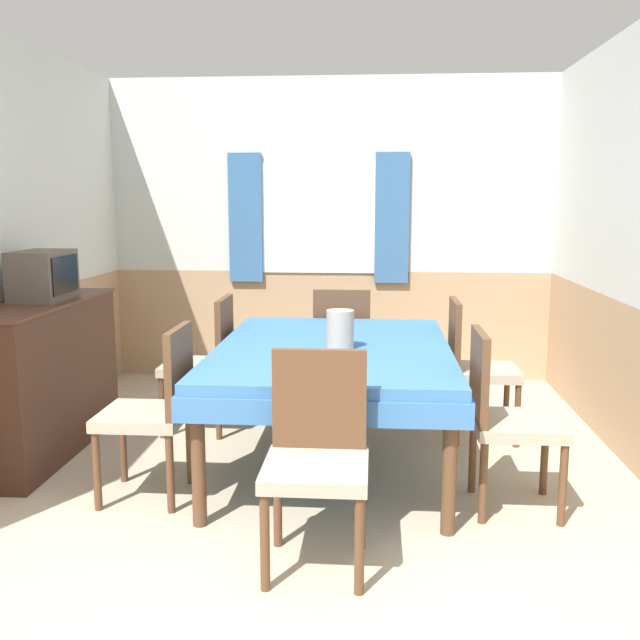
{
  "coord_description": "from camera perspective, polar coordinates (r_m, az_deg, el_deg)",
  "views": [
    {
      "loc": [
        0.39,
        -2.35,
        1.57
      ],
      "look_at": [
        0.08,
        1.75,
        0.87
      ],
      "focal_mm": 40.0,
      "sensor_mm": 36.0,
      "label": 1
    }
  ],
  "objects": [
    {
      "name": "wall_left",
      "position": [
        4.87,
        -24.19,
        5.6
      ],
      "size": [
        0.05,
        4.26,
        2.6
      ],
      "color": "silver",
      "rests_on": "ground_plane"
    },
    {
      "name": "wall_back",
      "position": [
        6.25,
        0.74,
        7.18
      ],
      "size": [
        4.21,
        0.09,
        2.6
      ],
      "color": "silver",
      "rests_on": "ground_plane"
    },
    {
      "name": "chair_head_near",
      "position": [
        3.11,
        -0.24,
        -10.45
      ],
      "size": [
        0.44,
        0.44,
        0.92
      ],
      "rotation": [
        0.0,
        0.0,
        3.14
      ],
      "color": "brown",
      "rests_on": "ground_plane"
    },
    {
      "name": "tv",
      "position": [
        4.74,
        -21.27,
        3.35
      ],
      "size": [
        0.29,
        0.43,
        0.31
      ],
      "color": "#51473D",
      "rests_on": "sideboard"
    },
    {
      "name": "vase",
      "position": [
        4.08,
        1.63,
        -0.76
      ],
      "size": [
        0.16,
        0.16,
        0.22
      ],
      "color": "#A39989",
      "rests_on": "dining_table"
    },
    {
      "name": "chair_left_near",
      "position": [
        3.86,
        -13.0,
        -6.69
      ],
      "size": [
        0.44,
        0.44,
        0.92
      ],
      "rotation": [
        0.0,
        0.0,
        1.57
      ],
      "color": "brown",
      "rests_on": "ground_plane"
    },
    {
      "name": "sideboard",
      "position": [
        4.76,
        -21.41,
        -4.25
      ],
      "size": [
        0.46,
        1.42,
        0.95
      ],
      "color": "#3D2319",
      "rests_on": "ground_plane"
    },
    {
      "name": "chair_right_near",
      "position": [
        3.74,
        14.51,
        -7.24
      ],
      "size": [
        0.44,
        0.44,
        0.92
      ],
      "rotation": [
        0.0,
        0.0,
        4.71
      ],
      "color": "brown",
      "rests_on": "ground_plane"
    },
    {
      "name": "chair_right_far",
      "position": [
        4.82,
        12.2,
        -3.4
      ],
      "size": [
        0.44,
        0.44,
        0.92
      ],
      "rotation": [
        0.0,
        0.0,
        4.71
      ],
      "color": "brown",
      "rests_on": "ground_plane"
    },
    {
      "name": "chair_left_far",
      "position": [
        4.91,
        -9.1,
        -3.07
      ],
      "size": [
        0.44,
        0.44,
        0.92
      ],
      "rotation": [
        0.0,
        0.0,
        1.57
      ],
      "color": "brown",
      "rests_on": "ground_plane"
    },
    {
      "name": "wall_right",
      "position": [
        4.55,
        24.22,
        5.38
      ],
      "size": [
        0.05,
        4.26,
        2.6
      ],
      "color": "silver",
      "rests_on": "ground_plane"
    },
    {
      "name": "chair_head_window",
      "position": [
        5.39,
        1.8,
        -1.82
      ],
      "size": [
        0.44,
        0.44,
        0.92
      ],
      "color": "brown",
      "rests_on": "ground_plane"
    },
    {
      "name": "dining_table",
      "position": [
        4.21,
        1.06,
        -3.36
      ],
      "size": [
        1.39,
        1.96,
        0.72
      ],
      "color": "#386BA8",
      "rests_on": "ground_plane"
    },
    {
      "name": "ground_plane",
      "position": [
        2.85,
        -4.67,
        -23.84
      ],
      "size": [
        16.0,
        16.0,
        0.0
      ],
      "primitive_type": "plane",
      "color": "tan"
    }
  ]
}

